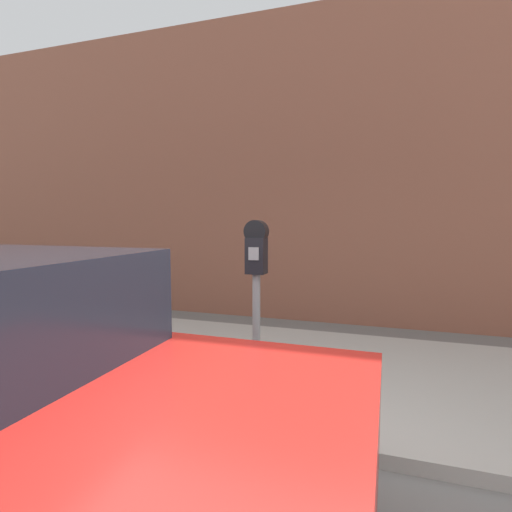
{
  "coord_description": "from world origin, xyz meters",
  "views": [
    {
      "loc": [
        1.04,
        -1.84,
        1.65
      ],
      "look_at": [
        -0.0,
        1.3,
        1.36
      ],
      "focal_mm": 28.0,
      "sensor_mm": 36.0,
      "label": 1
    }
  ],
  "objects": [
    {
      "name": "sidewalk",
      "position": [
        0.0,
        2.2,
        0.06
      ],
      "size": [
        24.0,
        2.8,
        0.11
      ],
      "color": "#ADAAA3",
      "rests_on": "ground_plane"
    },
    {
      "name": "building_facade",
      "position": [
        0.0,
        4.66,
        2.49
      ],
      "size": [
        24.0,
        0.3,
        4.98
      ],
      "color": "#935642",
      "rests_on": "ground_plane"
    },
    {
      "name": "fire_hydrant",
      "position": [
        -2.9,
        1.46,
        0.57
      ],
      "size": [
        0.27,
        0.27,
        0.91
      ],
      "color": "gold",
      "rests_on": "sidewalk"
    },
    {
      "name": "parking_meter",
      "position": [
        -0.0,
        1.3,
        1.19
      ],
      "size": [
        0.19,
        0.15,
        1.54
      ],
      "color": "gray",
      "rests_on": "sidewalk"
    }
  ]
}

